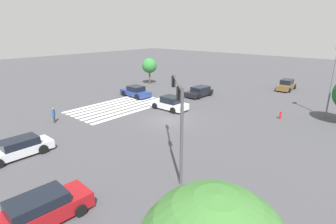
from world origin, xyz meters
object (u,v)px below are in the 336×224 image
(car_0, at_px, (287,85))
(car_4, at_px, (199,92))
(car_5, at_px, (170,103))
(pedestrian, at_px, (54,115))
(car_2, at_px, (18,148))
(car_3, at_px, (43,209))
(traffic_signal_mast, at_px, (179,108))
(fire_hydrant, at_px, (281,115))
(car_1, at_px, (136,92))
(street_light_pole_a, at_px, (333,76))
(tree_corner_a, at_px, (149,66))

(car_0, bearing_deg, car_4, 144.31)
(car_5, height_order, pedestrian, car_5)
(car_2, distance_m, car_3, 8.46)
(traffic_signal_mast, distance_m, pedestrian, 15.49)
(fire_hydrant, bearing_deg, pedestrian, -45.86)
(car_4, relative_size, fire_hydrant, 5.01)
(traffic_signal_mast, height_order, car_0, traffic_signal_mast)
(car_3, bearing_deg, car_0, 3.93)
(car_1, xyz_separation_m, fire_hydrant, (-3.53, 18.53, -0.26))
(car_1, relative_size, car_5, 1.06)
(car_0, relative_size, car_4, 1.14)
(traffic_signal_mast, height_order, car_2, traffic_signal_mast)
(car_2, relative_size, car_3, 1.11)
(car_3, xyz_separation_m, fire_hydrant, (-23.26, 3.31, -0.29))
(car_4, bearing_deg, fire_hydrant, 80.61)
(car_1, bearing_deg, car_2, 114.26)
(car_3, xyz_separation_m, car_4, (-25.68, -8.62, -0.06))
(pedestrian, height_order, fire_hydrant, pedestrian)
(pedestrian, bearing_deg, car_2, -90.45)
(car_3, bearing_deg, pedestrian, 64.74)
(car_4, relative_size, car_5, 0.96)
(traffic_signal_mast, xyz_separation_m, car_3, (8.19, -1.72, -3.57))
(car_2, distance_m, street_light_pole_a, 29.51)
(car_2, height_order, fire_hydrant, car_2)
(traffic_signal_mast, distance_m, car_0, 29.94)
(car_0, relative_size, car_3, 1.11)
(car_1, relative_size, pedestrian, 3.09)
(car_0, distance_m, fire_hydrant, 15.12)
(traffic_signal_mast, height_order, car_4, traffic_signal_mast)
(car_0, height_order, car_4, car_0)
(traffic_signal_mast, relative_size, fire_hydrant, 6.93)
(traffic_signal_mast, bearing_deg, pedestrian, 49.14)
(car_4, bearing_deg, car_3, 20.65)
(street_light_pole_a, bearing_deg, car_4, -85.17)
(car_3, relative_size, car_4, 1.02)
(car_0, xyz_separation_m, car_5, (19.62, -6.86, -0.02))
(street_light_pole_a, bearing_deg, traffic_signal_mast, -15.03)
(car_0, height_order, tree_corner_a, tree_corner_a)
(car_3, bearing_deg, car_5, 25.53)
(pedestrian, xyz_separation_m, tree_corner_a, (-19.97, -6.44, 2.28))
(car_5, xyz_separation_m, fire_hydrant, (-5.07, 10.95, -0.30))
(car_2, distance_m, tree_corner_a, 27.83)
(pedestrian, relative_size, tree_corner_a, 0.35)
(car_4, height_order, pedestrian, pedestrian)
(pedestrian, bearing_deg, traffic_signal_mast, -40.51)
(car_5, bearing_deg, street_light_pole_a, -149.03)
(pedestrian, bearing_deg, car_5, 18.11)
(car_1, xyz_separation_m, tree_corner_a, (-7.34, -4.57, 2.45))
(car_0, bearing_deg, car_3, 178.36)
(fire_hydrant, bearing_deg, street_light_pole_a, 137.11)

